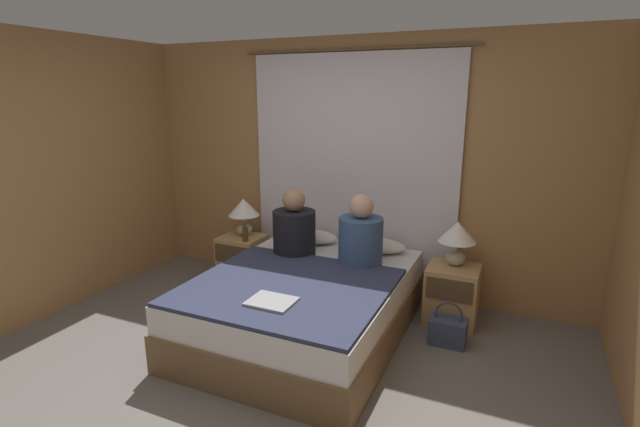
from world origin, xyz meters
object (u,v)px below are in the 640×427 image
(pillow_left, at_px, (310,236))
(handbag_on_floor, at_px, (448,330))
(nightstand_right, at_px, (452,294))
(beer_bottle_on_left_stand, at_px, (245,234))
(lamp_right, at_px, (457,236))
(person_right_in_bed, at_px, (361,237))
(laptop_on_bed, at_px, (272,302))
(bed, at_px, (305,305))
(person_left_in_bed, at_px, (294,229))
(lamp_left, at_px, (244,211))
(pillow_right, at_px, (375,245))
(nightstand_left, at_px, (243,259))

(pillow_left, bearing_deg, handbag_on_floor, -18.72)
(nightstand_right, height_order, beer_bottle_on_left_stand, beer_bottle_on_left_stand)
(lamp_right, bearing_deg, person_right_in_bed, -155.52)
(handbag_on_floor, bearing_deg, pillow_left, 161.28)
(lamp_right, relative_size, person_right_in_bed, 0.63)
(person_right_in_bed, distance_m, laptop_on_bed, 1.10)
(bed, distance_m, laptop_on_bed, 0.69)
(person_left_in_bed, xyz_separation_m, person_right_in_bed, (0.64, 0.00, 0.00))
(laptop_on_bed, bearing_deg, lamp_left, 129.04)
(pillow_right, bearing_deg, lamp_left, -178.44)
(nightstand_left, height_order, person_right_in_bed, person_right_in_bed)
(bed, distance_m, person_right_in_bed, 0.74)
(nightstand_left, relative_size, lamp_left, 1.30)
(nightstand_left, height_order, handbag_on_floor, nightstand_left)
(bed, bearing_deg, pillow_right, 67.16)
(nightstand_right, height_order, person_right_in_bed, person_right_in_bed)
(person_left_in_bed, height_order, laptop_on_bed, person_left_in_bed)
(nightstand_left, distance_m, handbag_on_floor, 2.25)
(lamp_left, relative_size, pillow_left, 0.68)
(person_right_in_bed, bearing_deg, pillow_right, 88.02)
(person_right_in_bed, height_order, beer_bottle_on_left_stand, person_right_in_bed)
(pillow_left, bearing_deg, pillow_right, 0.00)
(handbag_on_floor, bearing_deg, nightstand_left, 169.77)
(lamp_right, relative_size, beer_bottle_on_left_stand, 1.93)
(nightstand_right, distance_m, beer_bottle_on_left_stand, 2.08)
(lamp_right, xyz_separation_m, person_right_in_bed, (-0.76, -0.35, -0.01))
(lamp_left, relative_size, handbag_on_floor, 1.09)
(nightstand_right, bearing_deg, laptop_on_bed, -128.12)
(laptop_on_bed, bearing_deg, handbag_on_floor, 40.71)
(handbag_on_floor, bearing_deg, lamp_left, 168.29)
(lamp_left, distance_m, laptop_on_bed, 1.80)
(nightstand_left, height_order, person_left_in_bed, person_left_in_bed)
(bed, xyz_separation_m, laptop_on_bed, (0.04, -0.62, 0.30))
(person_right_in_bed, xyz_separation_m, laptop_on_bed, (-0.29, -1.05, -0.21))
(lamp_right, bearing_deg, nightstand_right, -90.00)
(nightstand_right, bearing_deg, beer_bottle_on_left_stand, -176.71)
(bed, distance_m, handbag_on_floor, 1.18)
(pillow_left, bearing_deg, lamp_left, -177.02)
(pillow_left, bearing_deg, nightstand_right, -3.93)
(pillow_left, distance_m, person_right_in_bed, 0.79)
(pillow_left, relative_size, laptop_on_bed, 1.83)
(nightstand_right, relative_size, laptop_on_bed, 1.60)
(nightstand_right, relative_size, handbag_on_floor, 1.41)
(handbag_on_floor, bearing_deg, person_right_in_bed, 171.91)
(lamp_right, height_order, laptop_on_bed, lamp_right)
(nightstand_right, xyz_separation_m, pillow_right, (-0.74, 0.10, 0.33))
(person_right_in_bed, bearing_deg, laptop_on_bed, -105.33)
(bed, relative_size, lamp_left, 5.11)
(nightstand_right, bearing_deg, lamp_right, 90.00)
(beer_bottle_on_left_stand, xyz_separation_m, laptop_on_bed, (1.00, -1.21, -0.03))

